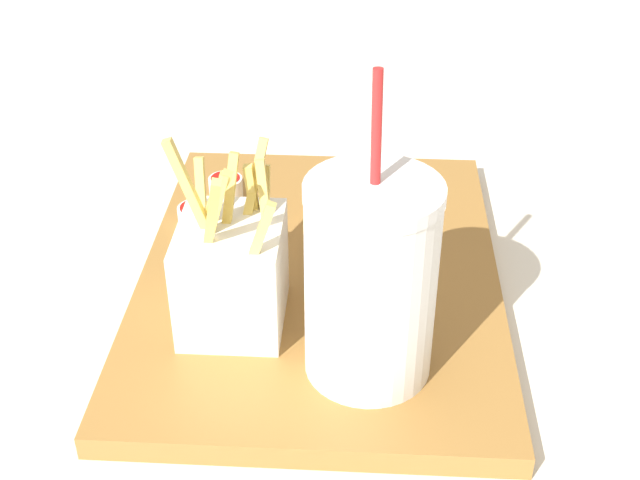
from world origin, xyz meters
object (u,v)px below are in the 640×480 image
hot_dog_1 (351,227)px  ketchup_cup_1 (226,186)px  ketchup_cup_2 (196,214)px  soda_cup (371,281)px  fries_basket (232,271)px

hot_dog_1 → ketchup_cup_1: (0.09, 0.13, -0.01)m
hot_dog_1 → ketchup_cup_2: (0.04, 0.15, -0.01)m
soda_cup → ketchup_cup_2: soda_cup is taller
ketchup_cup_1 → hot_dog_1: bearing=-124.1°
ketchup_cup_2 → hot_dog_1: bearing=-103.7°
soda_cup → ketchup_cup_2: 0.26m
soda_cup → hot_dog_1: soda_cup is taller
fries_basket → ketchup_cup_2: fries_basket is taller
soda_cup → hot_dog_1: size_ratio=1.47×
fries_basket → ketchup_cup_1: fries_basket is taller
hot_dog_1 → fries_basket: bearing=139.7°
fries_basket → hot_dog_1: 0.14m
fries_basket → hot_dog_1: (0.11, -0.09, -0.02)m
fries_basket → ketchup_cup_2: 0.16m
soda_cup → hot_dog_1: bearing=6.3°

